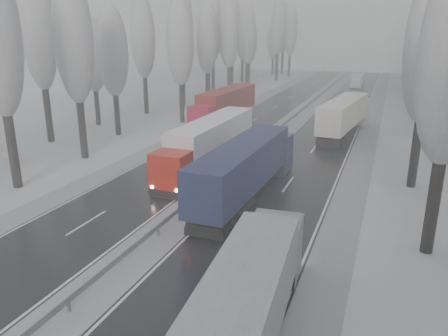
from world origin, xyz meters
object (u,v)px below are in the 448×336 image
Objects in this scene: truck_blue_box at (248,166)px; truck_red_white at (209,142)px; truck_grey_tarp at (242,315)px; truck_cream_box at (345,114)px; box_truck_distant at (358,81)px; truck_red_red at (225,104)px.

truck_blue_box reaches higher than truck_red_white.
truck_grey_tarp is 0.91× the size of truck_cream_box.
truck_blue_box is at bearing 102.81° from truck_grey_tarp.
truck_blue_box is 7.85m from truck_red_white.
truck_cream_box is at bearing 62.70° from truck_red_white.
box_truck_distant is (-2.46, 48.82, -1.16)m from truck_cream_box.
truck_blue_box is at bearing -93.60° from truck_cream_box.
truck_blue_box is 2.33× the size of box_truck_distant.
truck_red_white is 20.28m from truck_red_red.
truck_cream_box is at bearing -85.99° from box_truck_distant.
truck_blue_box is (-5.06, 16.31, 0.24)m from truck_grey_tarp.
truck_red_red reaches higher than truck_cream_box.
box_truck_distant is (1.88, 72.65, -1.17)m from truck_blue_box.
truck_red_white is (-7.32, -67.00, 1.15)m from box_truck_distant.
box_truck_distant is 67.41m from truck_red_white.
truck_blue_box is at bearing -63.60° from truck_red_red.
truck_grey_tarp is at bearing -86.83° from box_truck_distant.
truck_blue_box is 1.00× the size of truck_cream_box.
truck_cream_box is at bearing 81.27° from truck_blue_box.
truck_red_red is (-15.68, 1.21, 0.05)m from truck_cream_box.
truck_blue_box is 27.50m from truck_red_red.
truck_blue_box is 1.01× the size of truck_red_white.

